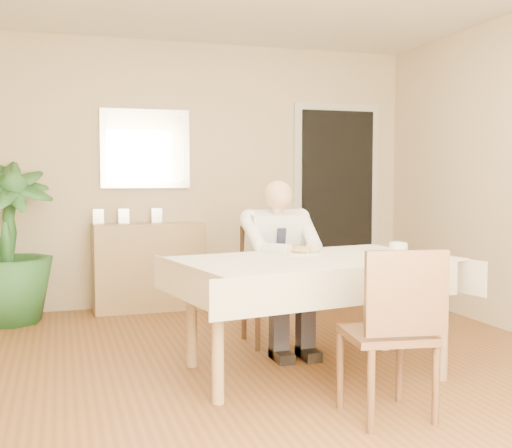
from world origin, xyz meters
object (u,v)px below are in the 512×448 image
object	(u,v)px
coffee_mug	(398,249)
sideboard	(149,267)
potted_palm	(6,242)
dining_table	(313,271)
seated_man	(282,257)
chair_near	(395,325)
chair_far	(270,277)

from	to	relation	value
coffee_mug	sideboard	size ratio (longest dim) A/B	0.12
coffee_mug	potted_palm	size ratio (longest dim) A/B	0.09
dining_table	seated_man	distance (m)	0.59
coffee_mug	chair_near	bearing A→B (deg)	-120.38
chair_far	seated_man	world-z (taller)	seated_man
dining_table	chair_near	xyz separation A→B (m)	(0.09, -0.90, -0.16)
potted_palm	chair_far	bearing A→B (deg)	-32.27
chair_far	sideboard	xyz separation A→B (m)	(-0.74, 1.46, -0.08)
sideboard	chair_near	bearing A→B (deg)	-77.59
chair_near	seated_man	size ratio (longest dim) A/B	0.73
seated_man	potted_palm	bearing A→B (deg)	142.22
coffee_mug	sideboard	bearing A→B (deg)	117.52
chair_far	chair_near	world-z (taller)	chair_near
dining_table	sideboard	distance (m)	2.47
dining_table	coffee_mug	size ratio (longest dim) A/B	15.57
sideboard	dining_table	bearing A→B (deg)	-74.38
chair_near	chair_far	bearing A→B (deg)	100.26
seated_man	potted_palm	world-z (taller)	potted_palm
chair_far	chair_near	bearing A→B (deg)	-95.01
dining_table	coffee_mug	distance (m)	0.57
chair_near	sideboard	size ratio (longest dim) A/B	0.87
dining_table	sideboard	bearing A→B (deg)	96.72
coffee_mug	dining_table	bearing A→B (deg)	167.62
chair_far	coffee_mug	world-z (taller)	chair_far
chair_near	coffee_mug	distance (m)	0.95
chair_far	seated_man	distance (m)	0.34
sideboard	potted_palm	size ratio (longest dim) A/B	0.74
seated_man	potted_palm	size ratio (longest dim) A/B	0.88
dining_table	chair_far	size ratio (longest dim) A/B	2.13
chair_far	sideboard	bearing A→B (deg)	108.98
dining_table	coffee_mug	world-z (taller)	coffee_mug
chair_far	sideboard	size ratio (longest dim) A/B	0.86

